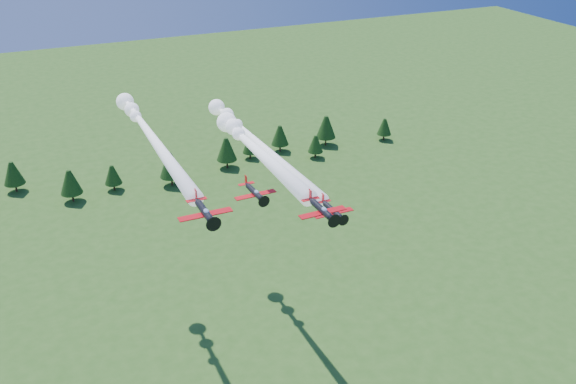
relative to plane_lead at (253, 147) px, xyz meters
name	(u,v)px	position (x,y,z in m)	size (l,w,h in m)	color
plane_lead	(253,147)	(0.00, 0.00, 0.00)	(6.93, 43.41, 3.70)	black
plane_left	(150,134)	(-13.38, 18.81, -2.41)	(7.96, 60.30, 3.70)	black
plane_right	(254,140)	(7.61, 20.04, -7.38)	(6.81, 60.13, 3.70)	black
plane_slot	(255,192)	(-2.29, -6.37, -5.07)	(7.04, 7.66, 2.48)	black
treeline	(147,162)	(-1.03, 95.07, -41.45)	(180.77, 21.70, 11.06)	#382314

